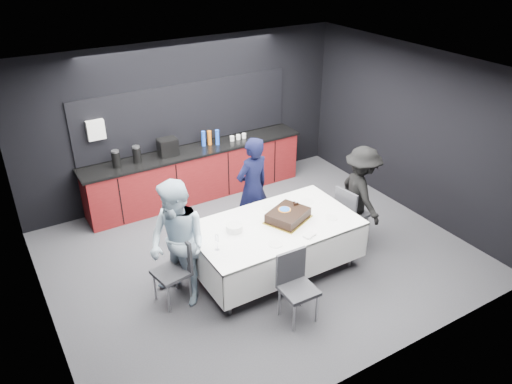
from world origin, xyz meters
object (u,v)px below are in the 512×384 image
party_table (274,232)px  person_center (252,188)px  person_left (178,244)px  champagne_flute (217,239)px  chair_right (350,211)px  chair_near (295,281)px  person_right (361,194)px  cake_assembly (288,215)px  chair_left (176,265)px  plate_stack (234,228)px

party_table → person_center: (0.22, 0.97, 0.20)m
person_center → person_left: bearing=18.3°
party_table → champagne_flute: bearing=-171.4°
chair_right → chair_near: (-1.72, -0.98, 0.00)m
person_left → party_table: bearing=67.2°
chair_right → person_right: bearing=5.2°
chair_near → cake_assembly: bearing=61.1°
chair_near → person_center: size_ratio=0.55×
person_center → person_left: (-1.62, -0.88, 0.03)m
chair_right → chair_left: bearing=178.1°
plate_stack → cake_assembly: bearing=-9.9°
party_table → person_left: 1.42m
party_table → chair_right: bearing=1.7°
cake_assembly → chair_right: cake_assembly is taller
person_center → person_left: person_left is taller
party_table → chair_right: 1.42m
person_right → party_table: bearing=105.1°
person_right → champagne_flute: bearing=107.5°
chair_left → person_left: 0.34m
chair_left → person_center: 1.89m
plate_stack → chair_near: bearing=-75.7°
plate_stack → chair_near: (0.27, -1.07, -0.30)m
person_left → person_right: bearing=70.5°
party_table → plate_stack: bearing=167.6°
person_center → cake_assembly: bearing=79.6°
party_table → cake_assembly: (0.22, -0.01, 0.21)m
cake_assembly → person_right: bearing=3.0°
party_table → chair_right: (1.42, 0.04, -0.11)m
party_table → chair_left: bearing=174.6°
chair_near → person_center: 2.01m
plate_stack → champagne_flute: 0.49m
champagne_flute → chair_right: (2.39, 0.19, -0.40)m
person_center → chair_right: bearing=132.0°
party_table → person_left: bearing=176.0°
champagne_flute → chair_left: 0.68m
person_center → person_right: person_center is taller
cake_assembly → person_right: 1.42m
party_table → cake_assembly: bearing=-3.2°
person_center → chair_near: bearing=64.8°
chair_near → person_right: person_right is taller
cake_assembly → chair_near: size_ratio=0.79×
chair_near → champagne_flute: bearing=130.2°
champagne_flute → person_left: (-0.43, 0.24, -0.07)m
person_center → person_right: size_ratio=1.09×
person_right → cake_assembly: bearing=105.9°
chair_near → person_left: (-1.11, 1.04, 0.34)m
cake_assembly → person_left: (-1.62, 0.11, 0.02)m
champagne_flute → chair_right: size_ratio=0.24×
party_table → person_right: size_ratio=1.51×
plate_stack → person_right: (2.20, -0.06, -0.06)m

